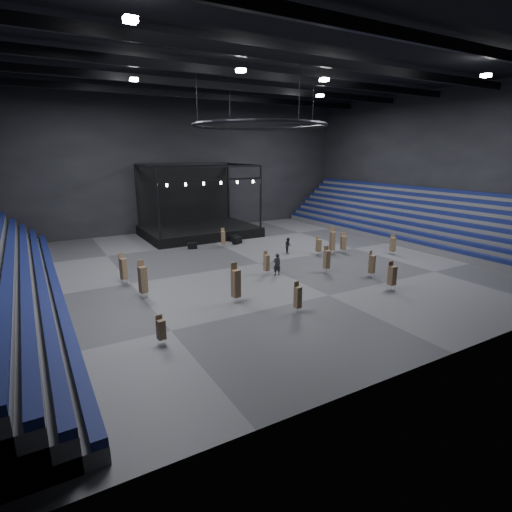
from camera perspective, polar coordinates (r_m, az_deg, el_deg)
floor at (r=39.44m, az=0.47°, el=-1.05°), size 50.00×50.00×0.00m
ceiling at (r=38.65m, az=0.53°, el=25.58°), size 50.00×42.00×0.20m
wall_back at (r=57.08m, az=-10.53°, el=12.75°), size 50.00×0.20×18.00m
wall_front at (r=22.60m, az=28.97°, el=8.57°), size 50.00×0.20×18.00m
wall_right at (r=55.06m, az=24.05°, el=11.69°), size 0.20×42.00×18.00m
bleachers_right at (r=54.14m, az=21.95°, el=4.09°), size 7.20×40.00×6.40m
stage at (r=53.41m, az=-8.42°, el=4.56°), size 14.00×10.00×9.20m
truss_ring at (r=38.03m, az=0.52°, el=18.17°), size 12.30×12.30×5.15m
roof_girders at (r=38.51m, az=0.53°, el=24.41°), size 49.00×30.35×0.70m
floodlights at (r=35.07m, az=4.17°, el=24.35°), size 28.60×16.60×0.25m
flight_case_left at (r=45.84m, az=-9.08°, el=1.45°), size 1.12×0.76×0.68m
flight_case_mid at (r=47.79m, az=-2.70°, el=2.23°), size 1.34×1.04×0.80m
flight_case_right at (r=49.14m, az=-3.06°, el=2.55°), size 1.23×0.82×0.75m
chair_stack_0 at (r=36.27m, az=16.23°, el=-1.05°), size 0.59×0.59×2.37m
chair_stack_1 at (r=27.45m, az=5.98°, el=-5.80°), size 0.45×0.45×2.19m
chair_stack_2 at (r=30.98m, az=-15.87°, el=-3.18°), size 0.61×0.61×2.94m
chair_stack_3 at (r=35.64m, az=1.50°, el=-0.92°), size 0.47×0.47×2.14m
chair_stack_4 at (r=28.90m, az=-2.91°, el=-3.84°), size 0.61×0.61×2.99m
chair_stack_5 at (r=33.39m, az=18.86°, el=-2.59°), size 0.52×0.52×2.32m
chair_stack_6 at (r=43.56m, az=10.85°, el=2.20°), size 0.65×0.65×2.91m
chair_stack_7 at (r=44.17m, az=12.36°, el=1.92°), size 0.66×0.66×2.24m
chair_stack_8 at (r=34.91m, az=-18.45°, el=-1.68°), size 0.60×0.60×2.59m
chair_stack_9 at (r=23.60m, az=-13.42°, el=-10.12°), size 0.48×0.48×1.78m
chair_stack_10 at (r=36.72m, az=10.07°, el=-0.42°), size 0.54×0.54×2.45m
chair_stack_11 at (r=43.01m, az=8.92°, el=1.55°), size 0.54×0.54×1.96m
chair_stack_12 at (r=44.82m, az=18.97°, el=1.62°), size 0.64×0.64×2.23m
chair_stack_13 at (r=46.00m, az=-4.72°, el=2.66°), size 0.49×0.49×2.23m
man_center at (r=35.46m, az=3.00°, el=-1.20°), size 0.78×0.56×2.00m
crew_member at (r=43.39m, az=4.62°, el=1.53°), size 0.87×0.99×1.71m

